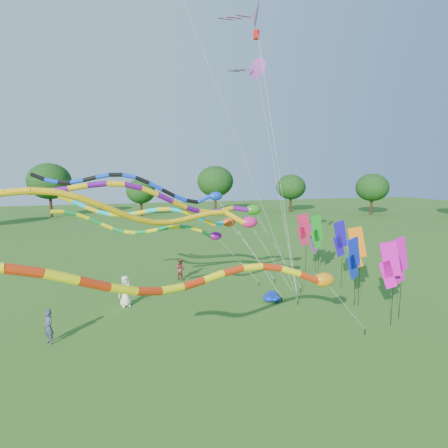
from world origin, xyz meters
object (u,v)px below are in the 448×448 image
object	(u,v)px
blue_nylon_heap	(272,294)
person_a	(126,291)
tube_kite_red	(230,278)
person_b	(49,327)
person_c	(180,269)
tube_kite_orange	(173,214)

from	to	relation	value
blue_nylon_heap	person_a	distance (m)	8.95
tube_kite_red	person_b	size ratio (longest dim) A/B	9.10
tube_kite_red	person_c	xyz separation A→B (m)	(0.67, 13.73, -3.20)
person_a	person_c	size ratio (longest dim) A/B	1.15
person_b	tube_kite_red	bearing A→B (deg)	16.52
tube_kite_orange	person_c	xyz separation A→B (m)	(2.02, 9.36, -5.13)
person_a	person_c	xyz separation A→B (m)	(4.09, 4.46, -0.12)
tube_kite_red	person_a	bearing A→B (deg)	96.51
tube_kite_red	tube_kite_orange	world-z (taller)	tube_kite_orange
blue_nylon_heap	person_c	bearing A→B (deg)	129.85
tube_kite_orange	person_b	size ratio (longest dim) A/B	8.98
person_a	person_c	distance (m)	6.05
person_b	person_c	world-z (taller)	person_b
blue_nylon_heap	tube_kite_orange	bearing A→B (deg)	-151.54
tube_kite_red	person_b	distance (m)	9.34
tube_kite_orange	blue_nylon_heap	size ratio (longest dim) A/B	8.41
person_a	person_b	xyz separation A→B (m)	(-3.61, -4.00, -0.10)
tube_kite_red	blue_nylon_heap	xyz separation A→B (m)	(5.42, 8.04, -3.75)
person_b	blue_nylon_heap	bearing A→B (deg)	65.96
person_a	person_b	size ratio (longest dim) A/B	1.12
tube_kite_orange	person_a	distance (m)	7.31
blue_nylon_heap	person_b	size ratio (longest dim) A/B	1.07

